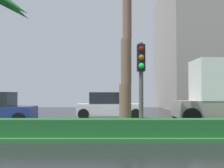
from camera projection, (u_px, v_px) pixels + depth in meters
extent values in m
cone|color=#1E642E|center=(8.00, 2.00, 11.52)|extent=(2.05, 0.77, 1.48)
cone|color=#1E642E|center=(10.00, 6.00, 12.23)|extent=(1.87, 1.80, 1.35)
cylinder|color=brown|center=(125.00, 107.00, 11.36)|extent=(0.50, 0.50, 1.88)
cylinder|color=brown|center=(126.00, 61.00, 11.43)|extent=(0.44, 0.44, 1.88)
cylinder|color=brown|center=(127.00, 17.00, 11.50)|extent=(0.38, 0.38, 1.88)
cylinder|color=#4C4C47|center=(141.00, 89.00, 9.90)|extent=(0.16, 0.16, 3.32)
cube|color=black|center=(141.00, 58.00, 9.93)|extent=(0.28, 0.32, 0.96)
sphere|color=maroon|center=(142.00, 49.00, 9.77)|extent=(0.20, 0.20, 0.20)
sphere|color=#7F600F|center=(142.00, 57.00, 9.76)|extent=(0.20, 0.20, 0.20)
sphere|color=#1EEA3F|center=(142.00, 66.00, 9.75)|extent=(0.20, 0.20, 0.20)
cylinder|color=black|center=(30.00, 116.00, 15.67)|extent=(0.68, 0.22, 0.68)
cylinder|color=black|center=(19.00, 119.00, 13.87)|extent=(0.68, 0.22, 0.68)
cube|color=white|center=(110.00, 109.00, 18.32)|extent=(4.30, 1.76, 0.72)
cube|color=#1E2328|center=(108.00, 98.00, 18.34)|extent=(2.30, 1.58, 0.76)
cylinder|color=black|center=(134.00, 112.00, 19.21)|extent=(0.68, 0.22, 0.68)
cylinder|color=black|center=(136.00, 114.00, 17.41)|extent=(0.68, 0.22, 0.68)
cylinder|color=black|center=(86.00, 112.00, 19.21)|extent=(0.68, 0.22, 0.68)
cylinder|color=black|center=(84.00, 114.00, 17.41)|extent=(0.68, 0.22, 0.68)
cube|color=silver|center=(216.00, 80.00, 14.90)|extent=(2.30, 2.35, 2.20)
cylinder|color=black|center=(180.00, 114.00, 16.00)|extent=(0.92, 0.30, 0.92)
cylinder|color=black|center=(192.00, 117.00, 13.66)|extent=(0.92, 0.30, 0.92)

